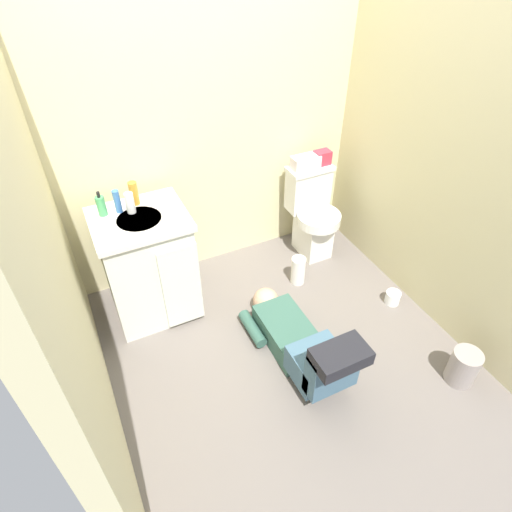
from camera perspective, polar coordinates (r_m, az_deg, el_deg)
ground_plane at (r=3.08m, az=2.97°, el=-11.45°), size 2.72×3.11×0.04m
wall_back at (r=3.16m, az=-6.14°, el=17.62°), size 2.38×0.08×2.40m
wall_left at (r=2.05m, az=-25.41°, el=0.02°), size 0.08×2.11×2.40m
wall_right at (r=2.95m, az=24.46°, el=12.64°), size 0.08×2.11×2.40m
toilet at (r=3.61m, az=7.35°, el=5.53°), size 0.36×0.46×0.75m
vanity_cabinet at (r=3.08m, az=-13.82°, el=-1.20°), size 0.60×0.53×0.82m
faucet at (r=2.93m, az=-15.99°, el=7.14°), size 0.02×0.02×0.10m
person_plumber at (r=2.85m, az=5.97°, el=-11.34°), size 0.39×1.06×0.52m
tissue_box at (r=3.43m, az=6.50°, el=12.10°), size 0.22×0.11×0.10m
toiletry_bag at (r=3.50m, az=8.66°, el=12.61°), size 0.12×0.09×0.11m
soap_dispenser at (r=2.89m, az=-19.59°, el=6.23°), size 0.06×0.06×0.17m
bottle_blue at (r=2.88m, az=-17.68°, el=6.81°), size 0.04×0.04×0.15m
bottle_white at (r=2.86m, az=-16.17°, el=6.69°), size 0.06×0.06×0.14m
bottle_amber at (r=2.94m, az=-15.68°, el=7.90°), size 0.06×0.06×0.16m
trash_can at (r=3.07m, az=25.47°, el=-12.95°), size 0.18×0.18×0.25m
paper_towel_roll at (r=3.42m, az=5.53°, el=-1.89°), size 0.11×0.11×0.24m
toilet_paper_roll at (r=3.44m, az=17.44°, el=-5.20°), size 0.11×0.11×0.10m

